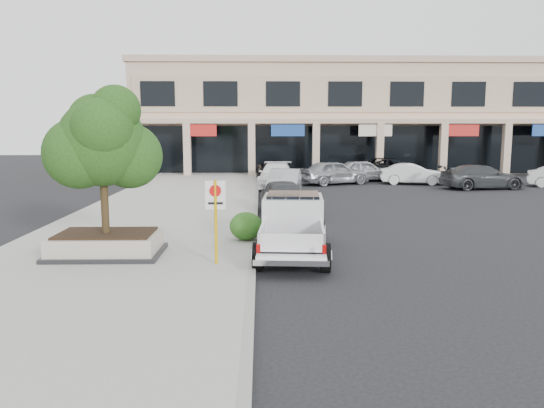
% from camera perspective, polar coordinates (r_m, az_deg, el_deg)
% --- Properties ---
extents(ground, '(120.00, 120.00, 0.00)m').
position_cam_1_polar(ground, '(14.89, 3.90, -6.80)').
color(ground, black).
rests_on(ground, ground).
extents(sidewalk, '(8.00, 52.00, 0.15)m').
position_cam_1_polar(sidewalk, '(21.09, -12.68, -2.28)').
color(sidewalk, gray).
rests_on(sidewalk, ground).
extents(curb, '(0.20, 52.00, 0.15)m').
position_cam_1_polar(curb, '(20.67, -1.87, -2.29)').
color(curb, gray).
rests_on(curb, ground).
extents(strip_mall, '(40.55, 12.43, 9.50)m').
position_cam_1_polar(strip_mall, '(49.14, 9.81, 9.21)').
color(strip_mall, tan).
rests_on(strip_mall, ground).
extents(planter, '(3.20, 2.20, 0.68)m').
position_cam_1_polar(planter, '(16.29, -17.37, -4.13)').
color(planter, black).
rests_on(planter, sidewalk).
extents(planter_tree, '(2.90, 2.55, 4.00)m').
position_cam_1_polar(planter_tree, '(16.05, -17.21, 6.29)').
color(planter_tree, black).
rests_on(planter_tree, planter).
extents(no_parking_sign, '(0.55, 0.09, 2.30)m').
position_cam_1_polar(no_parking_sign, '(14.43, -6.08, -0.68)').
color(no_parking_sign, '#DBA30B').
rests_on(no_parking_sign, sidewalk).
extents(hedge, '(1.10, 0.99, 0.93)m').
position_cam_1_polar(hedge, '(17.56, -2.80, -2.39)').
color(hedge, '#194A15').
rests_on(hedge, sidewalk).
extents(pickup_truck, '(2.49, 5.77, 1.77)m').
position_cam_1_polar(pickup_truck, '(16.06, 2.23, -2.42)').
color(pickup_truck, white).
rests_on(pickup_truck, ground).
extents(curb_car_a, '(2.36, 4.71, 1.54)m').
position_cam_1_polar(curb_car_a, '(23.39, 1.35, 0.68)').
color(curb_car_a, '#333638').
rests_on(curb_car_a, ground).
extents(curb_car_b, '(2.21, 4.86, 1.54)m').
position_cam_1_polar(curb_car_b, '(29.33, 1.37, 2.24)').
color(curb_car_b, '#9C9FA4').
rests_on(curb_car_b, ground).
extents(curb_car_c, '(2.57, 5.55, 1.57)m').
position_cam_1_polar(curb_car_c, '(34.13, 0.49, 3.12)').
color(curb_car_c, white).
rests_on(curb_car_c, ground).
extents(curb_car_d, '(2.69, 5.50, 1.50)m').
position_cam_1_polar(curb_car_d, '(37.51, 0.31, 3.54)').
color(curb_car_d, black).
rests_on(curb_car_d, ground).
extents(lot_car_a, '(5.18, 3.61, 1.64)m').
position_cam_1_polar(lot_car_a, '(36.09, 6.73, 3.40)').
color(lot_car_a, gray).
rests_on(lot_car_a, ground).
extents(lot_car_b, '(4.45, 2.16, 1.40)m').
position_cam_1_polar(lot_car_b, '(37.24, 14.87, 3.14)').
color(lot_car_b, silver).
rests_on(lot_car_b, ground).
extents(lot_car_c, '(5.47, 2.84, 1.51)m').
position_cam_1_polar(lot_car_c, '(35.80, 21.63, 2.73)').
color(lot_car_c, '#323538').
rests_on(lot_car_c, ground).
extents(lot_car_d, '(6.23, 4.70, 1.57)m').
position_cam_1_polar(lot_car_d, '(41.24, 12.66, 3.81)').
color(lot_car_d, black).
rests_on(lot_car_d, ground).
extents(lot_car_e, '(4.68, 2.23, 1.55)m').
position_cam_1_polar(lot_car_e, '(38.62, 9.85, 3.58)').
color(lot_car_e, '#A5A9AD').
rests_on(lot_car_e, ground).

